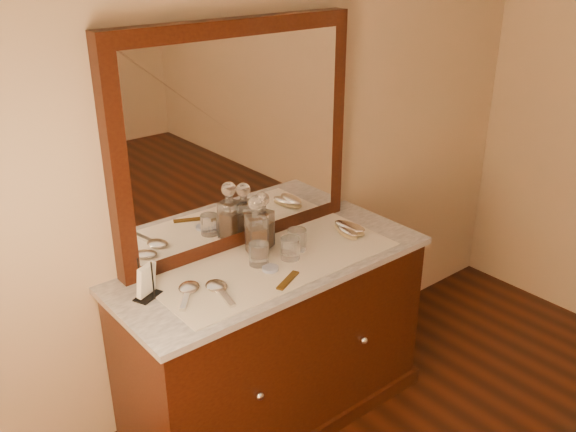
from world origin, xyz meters
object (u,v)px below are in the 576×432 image
at_px(decanter_right, 263,226).
at_px(hand_mirror_inner, 218,288).
at_px(decanter_left, 257,231).
at_px(hand_mirror_outer, 188,290).
at_px(dresser_cabinet, 274,344).
at_px(mirror_frame, 238,138).
at_px(napkin_rack, 147,282).
at_px(brush_far, 350,228).
at_px(brush_near, 347,232).
at_px(comb, 288,280).
at_px(pin_dish, 270,268).

bearing_deg(decanter_right, hand_mirror_inner, -152.69).
height_order(decanter_left, hand_mirror_outer, decanter_left).
relative_size(dresser_cabinet, mirror_frame, 1.17).
bearing_deg(napkin_rack, brush_far, -5.16).
xyz_separation_m(napkin_rack, brush_near, (0.99, -0.11, -0.04)).
distance_m(decanter_left, hand_mirror_inner, 0.36).
xyz_separation_m(mirror_frame, decanter_left, (-0.01, -0.14, -0.39)).
xyz_separation_m(decanter_left, brush_far, (0.47, -0.11, -0.08)).
xyz_separation_m(brush_near, brush_far, (0.03, 0.02, 0.00)).
height_order(dresser_cabinet, hand_mirror_outer, hand_mirror_outer).
bearing_deg(hand_mirror_inner, comb, -25.49).
distance_m(comb, napkin_rack, 0.57).
bearing_deg(decanter_right, mirror_frame, 111.00).
relative_size(napkin_rack, hand_mirror_inner, 0.72).
height_order(comb, decanter_left, decanter_left).
bearing_deg(decanter_left, hand_mirror_outer, -167.00).
xyz_separation_m(pin_dish, decanter_right, (0.11, 0.19, 0.10)).
relative_size(decanter_left, brush_far, 1.53).
distance_m(pin_dish, napkin_rack, 0.52).
bearing_deg(decanter_right, dresser_cabinet, -107.85).
xyz_separation_m(comb, hand_mirror_outer, (-0.36, 0.19, 0.00)).
bearing_deg(brush_far, hand_mirror_outer, 178.74).
relative_size(pin_dish, comb, 0.45).
height_order(hand_mirror_outer, hand_mirror_inner, same).
xyz_separation_m(decanter_left, brush_near, (0.43, -0.13, -0.09)).
relative_size(napkin_rack, hand_mirror_outer, 0.82).
bearing_deg(brush_far, decanter_right, 160.22).
bearing_deg(dresser_cabinet, pin_dish, -137.20).
distance_m(brush_near, brush_far, 0.04).
bearing_deg(napkin_rack, decanter_left, 2.32).
relative_size(napkin_rack, decanter_left, 0.59).
bearing_deg(decanter_right, hand_mirror_outer, -164.82).
xyz_separation_m(mirror_frame, brush_near, (0.42, -0.28, -0.48)).
xyz_separation_m(mirror_frame, hand_mirror_outer, (-0.43, -0.24, -0.49)).
height_order(pin_dish, hand_mirror_outer, hand_mirror_outer).
bearing_deg(hand_mirror_outer, brush_near, -2.51).
height_order(pin_dish, brush_near, brush_near).
xyz_separation_m(brush_near, hand_mirror_inner, (-0.75, -0.03, -0.01)).
relative_size(hand_mirror_outer, hand_mirror_inner, 0.88).
height_order(brush_far, hand_mirror_inner, brush_far).
distance_m(napkin_rack, brush_far, 1.02).
distance_m(pin_dish, hand_mirror_outer, 0.37).
bearing_deg(pin_dish, dresser_cabinet, 42.80).
xyz_separation_m(dresser_cabinet, hand_mirror_outer, (-0.43, 0.01, 0.45)).
bearing_deg(dresser_cabinet, napkin_rack, 172.14).
xyz_separation_m(comb, decanter_left, (0.05, 0.28, 0.10)).
xyz_separation_m(decanter_left, decanter_right, (0.06, 0.03, -0.00)).
relative_size(dresser_cabinet, comb, 8.78).
bearing_deg(brush_far, napkin_rack, 174.84).
xyz_separation_m(decanter_right, hand_mirror_inner, (-0.37, -0.19, -0.09)).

